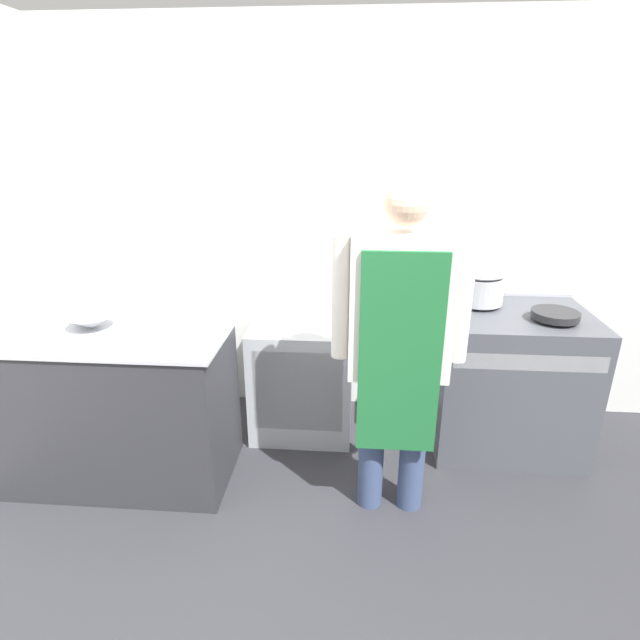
# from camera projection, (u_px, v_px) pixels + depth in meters

# --- Properties ---
(ground_plane) EXTENTS (14.00, 14.00, 0.00)m
(ground_plane) POSITION_uv_depth(u_px,v_px,m) (279.00, 596.00, 2.29)
(ground_plane) COLOR #2D2D33
(wall_back) EXTENTS (8.00, 0.05, 2.70)m
(wall_back) POSITION_uv_depth(u_px,v_px,m) (313.00, 229.00, 3.49)
(wall_back) COLOR white
(wall_back) RESTS_ON ground_plane
(prep_counter) EXTENTS (1.39, 0.67, 0.94)m
(prep_counter) POSITION_uv_depth(u_px,v_px,m) (116.00, 406.00, 2.96)
(prep_counter) COLOR #2D2D33
(prep_counter) RESTS_ON ground_plane
(stove) EXTENTS (0.94, 0.75, 0.95)m
(stove) POSITION_uv_depth(u_px,v_px,m) (506.00, 379.00, 3.29)
(stove) COLOR #4C4F56
(stove) RESTS_ON ground_plane
(fridge_unit) EXTENTS (0.68, 0.65, 0.80)m
(fridge_unit) POSITION_uv_depth(u_px,v_px,m) (303.00, 375.00, 3.49)
(fridge_unit) COLOR #A8ADB2
(fridge_unit) RESTS_ON ground_plane
(person_cook) EXTENTS (0.68, 0.24, 1.79)m
(person_cook) POSITION_uv_depth(u_px,v_px,m) (399.00, 337.00, 2.49)
(person_cook) COLOR #38476B
(person_cook) RESTS_ON ground_plane
(mixing_bowl) EXTENTS (0.27, 0.27, 0.08)m
(mixing_bowl) POSITION_uv_depth(u_px,v_px,m) (92.00, 322.00, 2.84)
(mixing_bowl) COLOR #B2B5BC
(mixing_bowl) RESTS_ON prep_counter
(small_bowl) EXTENTS (0.17, 0.17, 0.06)m
(small_bowl) POSITION_uv_depth(u_px,v_px,m) (83.00, 316.00, 2.96)
(small_bowl) COLOR #B2B5BC
(small_bowl) RESTS_ON prep_counter
(stock_pot) EXTENTS (0.31, 0.31, 0.22)m
(stock_pot) POSITION_uv_depth(u_px,v_px,m) (479.00, 286.00, 3.22)
(stock_pot) COLOR #B2B5BC
(stock_pot) RESTS_ON stove
(saute_pan) EXTENTS (0.28, 0.28, 0.04)m
(saute_pan) POSITION_uv_depth(u_px,v_px,m) (555.00, 315.00, 2.98)
(saute_pan) COLOR #262628
(saute_pan) RESTS_ON stove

